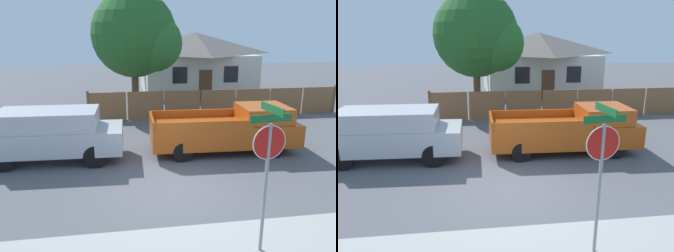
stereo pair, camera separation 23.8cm
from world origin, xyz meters
The scene contains 7 objects.
ground_plane centered at (0.00, 0.00, 0.00)m, with size 80.00×80.00×0.00m, color #56565B.
wooden_fence centered at (3.81, 8.09, 0.74)m, with size 13.79×0.12×1.58m.
house centered at (4.42, 16.33, 2.31)m, with size 8.56×7.16×4.45m.
oak_tree centered at (-0.29, 9.86, 4.22)m, with size 4.90×4.67×6.66m.
red_suv centered at (-3.84, 2.79, 1.00)m, with size 4.90×2.05×1.83m.
orange_pickup centered at (2.63, 2.78, 0.86)m, with size 5.57×2.10×1.75m.
stop_sign centered at (1.33, -3.10, 2.09)m, with size 0.86×0.77×3.10m.
Camera 1 is at (-1.46, -8.63, 4.36)m, focal length 35.00 mm.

